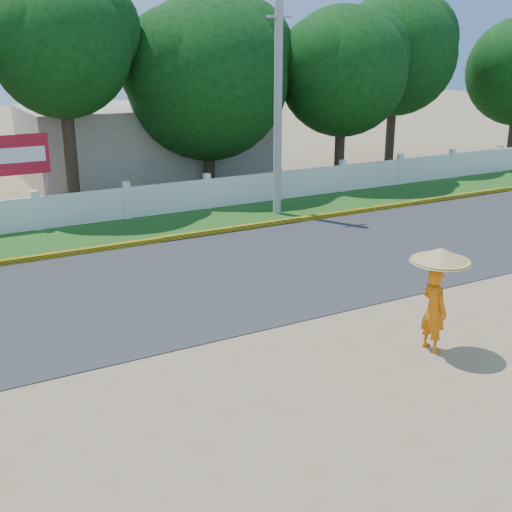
% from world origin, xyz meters
% --- Properties ---
extents(ground, '(120.00, 120.00, 0.00)m').
position_xyz_m(ground, '(0.00, 0.00, 0.00)').
color(ground, '#9E8460').
rests_on(ground, ground).
extents(road, '(60.00, 7.00, 0.02)m').
position_xyz_m(road, '(0.00, 4.50, 0.01)').
color(road, '#38383A').
rests_on(road, ground).
extents(grass_verge, '(60.00, 3.50, 0.03)m').
position_xyz_m(grass_verge, '(0.00, 9.75, 0.01)').
color(grass_verge, '#2D601E').
rests_on(grass_verge, ground).
extents(curb, '(40.00, 0.18, 0.16)m').
position_xyz_m(curb, '(0.00, 8.05, 0.08)').
color(curb, yellow).
rests_on(curb, ground).
extents(fence, '(40.00, 0.10, 1.10)m').
position_xyz_m(fence, '(0.00, 11.20, 0.55)').
color(fence, silver).
rests_on(fence, ground).
extents(building_near, '(10.00, 6.00, 3.20)m').
position_xyz_m(building_near, '(3.00, 18.00, 1.60)').
color(building_near, '#B7AD99').
rests_on(building_near, ground).
extents(utility_pole, '(0.28, 0.28, 7.36)m').
position_xyz_m(utility_pole, '(4.85, 9.35, 3.68)').
color(utility_pole, gray).
rests_on(utility_pole, ground).
extents(monk_with_parasol, '(1.14, 1.14, 2.08)m').
position_xyz_m(monk_with_parasol, '(2.11, -1.32, 1.36)').
color(monk_with_parasol, orange).
rests_on(monk_with_parasol, ground).
extents(billboard, '(2.50, 0.13, 2.95)m').
position_xyz_m(billboard, '(-3.47, 12.30, 2.14)').
color(billboard, gray).
rests_on(billboard, ground).
extents(tree_row, '(41.17, 8.00, 8.36)m').
position_xyz_m(tree_row, '(3.01, 14.27, 4.78)').
color(tree_row, '#473828').
rests_on(tree_row, ground).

